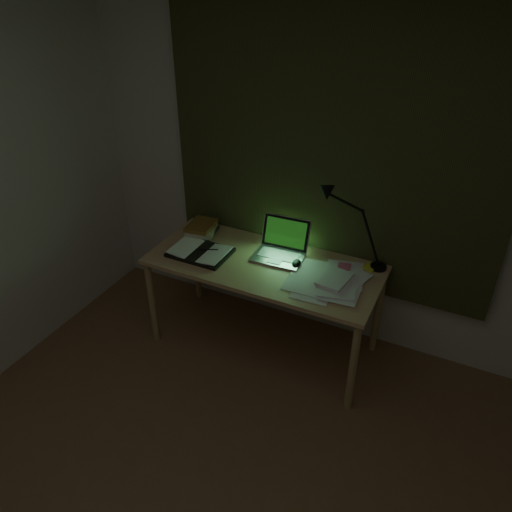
{
  "coord_description": "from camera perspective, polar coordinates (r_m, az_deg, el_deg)",
  "views": [
    {
      "loc": [
        0.87,
        -0.9,
        2.47
      ],
      "look_at": [
        -0.28,
        1.47,
        0.82
      ],
      "focal_mm": 35.0,
      "sensor_mm": 36.0,
      "label": 1
    }
  ],
  "objects": [
    {
      "name": "sticky_yellow",
      "position": [
        3.29,
        12.9,
        -1.27
      ],
      "size": [
        0.09,
        0.09,
        0.02
      ],
      "primitive_type": "cube",
      "rotation": [
        0.0,
        0.0,
        -0.29
      ],
      "color": "yellow",
      "rests_on": "desk"
    },
    {
      "name": "desk",
      "position": [
        3.46,
        0.87,
        -5.67
      ],
      "size": [
        1.53,
        0.67,
        0.7
      ],
      "primitive_type": null,
      "color": "tan",
      "rests_on": "floor"
    },
    {
      "name": "laptop",
      "position": [
        3.25,
        2.56,
        1.47
      ],
      "size": [
        0.35,
        0.39,
        0.24
      ],
      "primitive_type": null,
      "rotation": [
        0.0,
        0.0,
        0.06
      ],
      "color": "silver",
      "rests_on": "desk"
    },
    {
      "name": "curtain",
      "position": [
        3.16,
        8.73,
        12.89
      ],
      "size": [
        2.2,
        0.06,
        2.0
      ],
      "primitive_type": "cube",
      "color": "#34371B",
      "rests_on": "wall_back"
    },
    {
      "name": "desk_lamp",
      "position": [
        3.17,
        14.43,
        2.88
      ],
      "size": [
        0.4,
        0.32,
        0.56
      ],
      "primitive_type": null,
      "rotation": [
        0.0,
        0.0,
        -0.08
      ],
      "color": "black",
      "rests_on": "desk"
    },
    {
      "name": "wall_back",
      "position": [
        3.27,
        8.67,
        9.77
      ],
      "size": [
        3.5,
        0.0,
        2.5
      ],
      "primitive_type": "cube",
      "color": "beige",
      "rests_on": "ground"
    },
    {
      "name": "open_textbook",
      "position": [
        3.37,
        -6.39,
        0.49
      ],
      "size": [
        0.4,
        0.28,
        0.03
      ],
      "primitive_type": null,
      "rotation": [
        0.0,
        0.0,
        -0.0
      ],
      "color": "white",
      "rests_on": "desk"
    },
    {
      "name": "mouse",
      "position": [
        3.24,
        4.64,
        -0.84
      ],
      "size": [
        0.07,
        0.1,
        0.03
      ],
      "primitive_type": "ellipsoid",
      "rotation": [
        0.0,
        0.0,
        0.13
      ],
      "color": "black",
      "rests_on": "desk"
    },
    {
      "name": "sticky_pink",
      "position": [
        3.25,
        10.04,
        -1.29
      ],
      "size": [
        0.1,
        0.1,
        0.02
      ],
      "primitive_type": "cube",
      "rotation": [
        0.0,
        0.0,
        0.18
      ],
      "color": "#DB557A",
      "rests_on": "desk"
    },
    {
      "name": "loose_papers",
      "position": [
        3.15,
        8.14,
        -2.27
      ],
      "size": [
        0.48,
        0.49,
        0.02
      ],
      "primitive_type": null,
      "rotation": [
        0.0,
        0.0,
        0.33
      ],
      "color": "white",
      "rests_on": "desk"
    },
    {
      "name": "book_stack",
      "position": [
        3.59,
        -6.18,
        3.11
      ],
      "size": [
        0.22,
        0.25,
        0.09
      ],
      "primitive_type": null,
      "rotation": [
        0.0,
        0.0,
        0.15
      ],
      "color": "white",
      "rests_on": "desk"
    }
  ]
}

